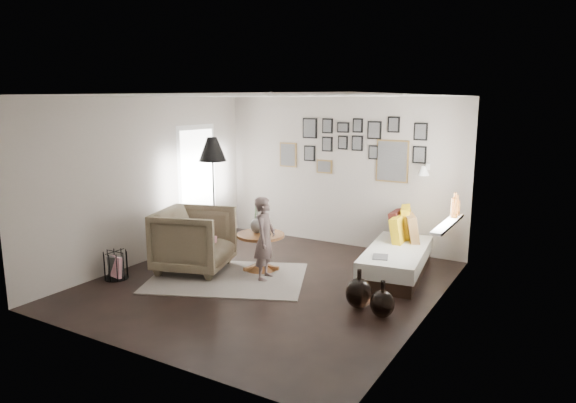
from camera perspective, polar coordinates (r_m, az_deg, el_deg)
The scene contains 23 objects.
ground at distance 7.34m, azimuth -2.34°, elevation -9.08°, with size 4.80×4.80×0.00m, color black.
wall_back at distance 9.08m, azimuth 5.80°, elevation 3.28°, with size 4.50×4.50×0.00m, color #9E958A.
wall_front at distance 5.19m, azimuth -16.92°, elevation -3.14°, with size 4.50×4.50×0.00m, color #9E958A.
wall_left at distance 8.41m, azimuth -15.44°, elevation 2.30°, with size 4.80×4.80×0.00m, color #9E958A.
wall_right at distance 6.10m, azimuth 15.66°, elevation -0.97°, with size 4.80×4.80×0.00m, color #9E958A.
ceiling at distance 6.88m, azimuth -2.51°, elevation 11.67°, with size 4.80×4.80×0.00m, color white.
door_left at distance 9.31m, azimuth -10.02°, elevation 1.80°, with size 0.00×2.14×2.14m.
window_right at distance 7.47m, azimuth 17.61°, elevation -1.78°, with size 0.15×1.32×1.30m.
gallery_wall at distance 8.90m, azimuth 7.50°, elevation 5.95°, with size 2.74×0.03×1.08m.
wall_sconce at distance 8.29m, azimuth 14.85°, elevation 3.34°, with size 0.18×0.36×0.16m.
rug at distance 7.59m, azimuth -6.75°, elevation -8.41°, with size 2.20×1.54×0.01m, color beige.
pedestal_table at distance 7.82m, azimuth -3.03°, elevation -5.76°, with size 0.72×0.72×0.57m.
vase at distance 7.76m, azimuth -3.48°, elevation -2.36°, with size 0.21×0.21×0.52m.
candles at distance 7.65m, azimuth -2.38°, elevation -2.77°, with size 0.12×0.12×0.27m.
daybed at distance 7.82m, azimuth 12.16°, elevation -5.92°, with size 1.03×1.95×0.90m.
magazine_on_daybed at distance 7.21m, azimuth 10.23°, elevation -6.07°, with size 0.20×0.28×0.01m, color black.
armchair at distance 7.87m, azimuth -10.35°, elevation -4.21°, with size 1.02×1.05×0.95m, color brown.
armchair_cushion at distance 7.88m, azimuth -9.95°, elevation -4.14°, with size 0.43×0.43×0.11m, color white.
floor_lamp at distance 8.50m, azimuth -8.40°, elevation 5.28°, with size 0.46×0.46×1.95m.
magazine_basket at distance 7.87m, azimuth -18.59°, elevation -6.73°, with size 0.33×0.33×0.41m.
demijohn_large at distance 6.51m, azimuth 7.87°, elevation -10.05°, with size 0.33×0.33×0.50m.
demijohn_small at distance 6.30m, azimuth 10.43°, elevation -11.09°, with size 0.29×0.29×0.45m.
child at distance 7.34m, azimuth -2.58°, elevation -4.14°, with size 0.44×0.29×1.21m, color brown.
Camera 1 is at (3.73, -5.79, 2.54)m, focal length 32.00 mm.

